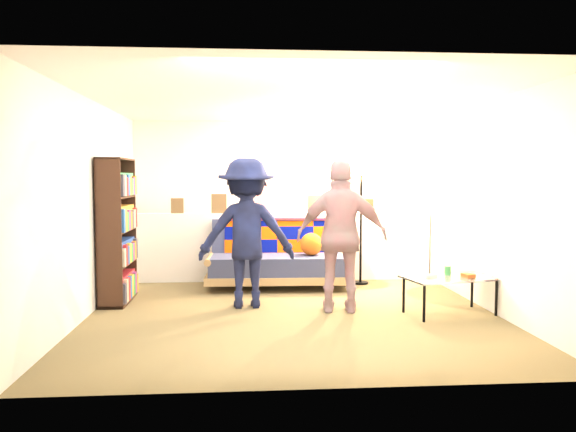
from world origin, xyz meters
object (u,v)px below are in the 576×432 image
object	(u,v)px
bookshelf	(117,235)
floor_lamp	(362,204)
futon_sofa	(279,259)
coffee_table	(450,279)
person_left	(247,233)
person_right	(342,236)

from	to	relation	value
bookshelf	floor_lamp	distance (m)	3.36
futon_sofa	floor_lamp	size ratio (longest dim) A/B	1.22
futon_sofa	bookshelf	distance (m)	2.22
coffee_table	person_left	xyz separation A→B (m)	(-2.25, 0.55, 0.48)
futon_sofa	floor_lamp	bearing A→B (deg)	6.02
floor_lamp	person_right	distance (m)	1.77
person_right	coffee_table	bearing A→B (deg)	178.44
futon_sofa	person_left	size ratio (longest dim) A/B	1.14
floor_lamp	coffee_table	bearing A→B (deg)	-71.83
futon_sofa	person_left	world-z (taller)	person_left
coffee_table	person_left	bearing A→B (deg)	166.26
floor_lamp	futon_sofa	bearing A→B (deg)	-173.98
bookshelf	person_left	bearing A→B (deg)	-13.56
coffee_table	person_left	size ratio (longest dim) A/B	0.63
coffee_table	person_left	distance (m)	2.37
floor_lamp	person_left	world-z (taller)	person_left
coffee_table	person_right	size ratio (longest dim) A/B	0.63
bookshelf	person_left	world-z (taller)	bookshelf
person_right	futon_sofa	bearing A→B (deg)	-59.49
bookshelf	futon_sofa	bearing A→B (deg)	21.43
bookshelf	coffee_table	xyz separation A→B (m)	(3.83, -0.93, -0.43)
floor_lamp	bookshelf	bearing A→B (deg)	-164.04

